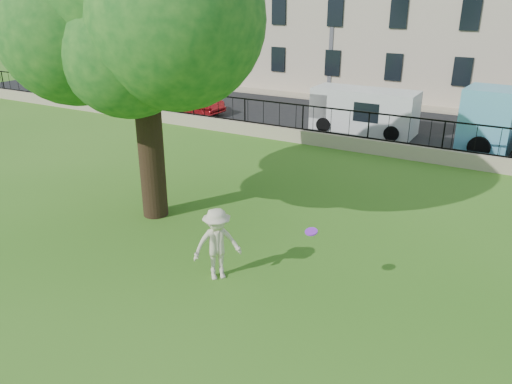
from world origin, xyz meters
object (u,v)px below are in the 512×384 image
Objects in this scene: red_sedan at (190,101)px; white_van at (364,111)px; frisbee at (311,232)px; man at (217,244)px.

white_van is at bearing -81.79° from red_sedan.
white_van is (-3.54, 14.37, -0.55)m from frisbee.
red_sedan is (-13.30, 13.56, -0.93)m from frisbee.
red_sedan is (-11.13, 13.91, -0.22)m from man.
man is 0.44× the size of red_sedan.
white_van is at bearing 103.85° from frisbee.
man reaches higher than red_sedan.
man is 14.78m from white_van.
white_van reaches higher than frisbee.
man is 17.82m from red_sedan.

